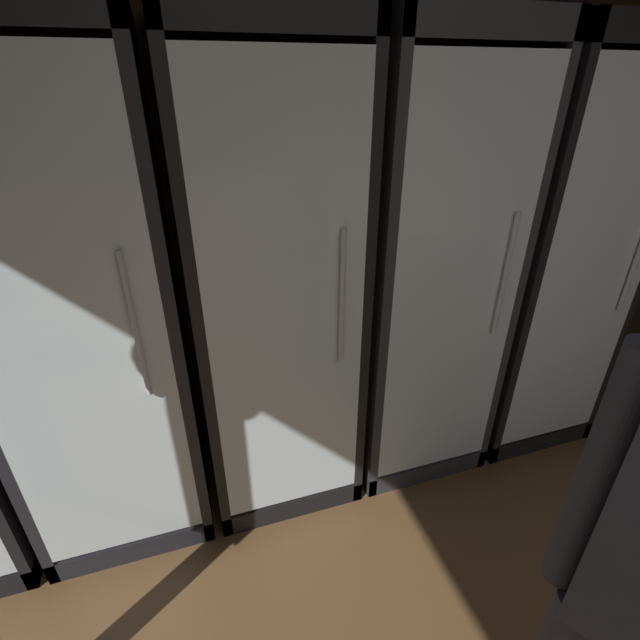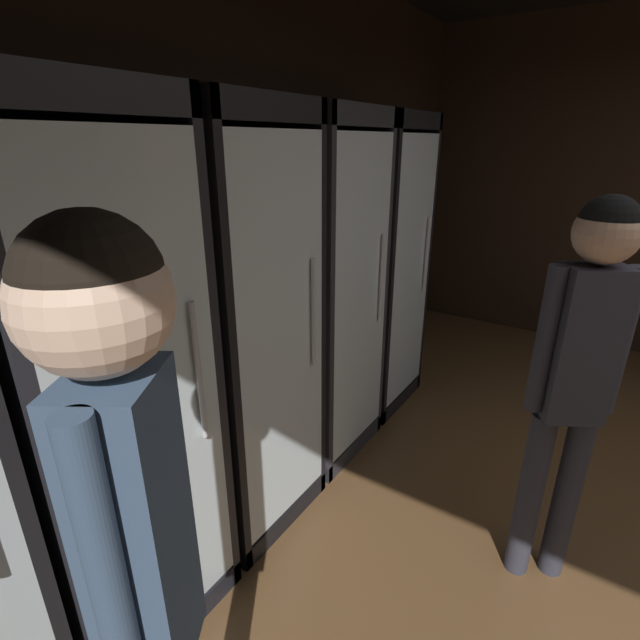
# 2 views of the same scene
# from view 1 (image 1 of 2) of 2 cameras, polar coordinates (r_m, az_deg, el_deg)

# --- Properties ---
(wall_back) EXTENTS (6.00, 0.06, 2.80)m
(wall_back) POSITION_cam_1_polar(r_m,az_deg,el_deg) (2.34, 10.49, 19.18)
(wall_back) COLOR black
(wall_back) RESTS_ON ground
(cooler_left) EXTENTS (0.64, 0.68, 1.95)m
(cooler_left) POSITION_cam_1_polar(r_m,az_deg,el_deg) (1.92, -26.92, 0.56)
(cooler_left) COLOR black
(cooler_left) RESTS_ON ground
(cooler_center) EXTENTS (0.64, 0.68, 1.95)m
(cooler_center) POSITION_cam_1_polar(r_m,az_deg,el_deg) (1.91, -6.78, 3.48)
(cooler_center) COLOR black
(cooler_center) RESTS_ON ground
(cooler_right) EXTENTS (0.64, 0.68, 1.95)m
(cooler_right) POSITION_cam_1_polar(r_m,az_deg,el_deg) (2.13, 11.42, 5.82)
(cooler_right) COLOR #2B2B30
(cooler_right) RESTS_ON ground
(cooler_far_right) EXTENTS (0.64, 0.68, 1.95)m
(cooler_far_right) POSITION_cam_1_polar(r_m,az_deg,el_deg) (2.52, 25.15, 7.15)
(cooler_far_right) COLOR black
(cooler_far_right) RESTS_ON ground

